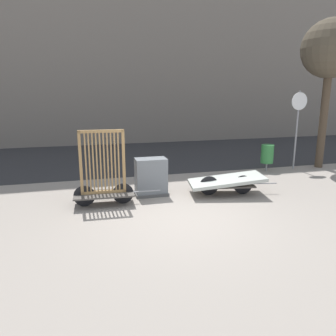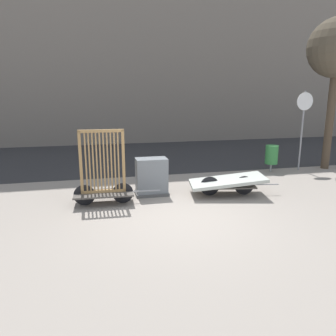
{
  "view_description": "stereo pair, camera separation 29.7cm",
  "coord_description": "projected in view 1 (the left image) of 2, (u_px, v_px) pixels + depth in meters",
  "views": [
    {
      "loc": [
        -2.11,
        -6.47,
        2.76
      ],
      "look_at": [
        0.0,
        1.42,
        0.84
      ],
      "focal_mm": 35.0,
      "sensor_mm": 36.0,
      "label": 1
    },
    {
      "loc": [
        -1.82,
        -6.54,
        2.76
      ],
      "look_at": [
        0.0,
        1.42,
        0.84
      ],
      "focal_mm": 35.0,
      "sensor_mm": 36.0,
      "label": 2
    }
  ],
  "objects": [
    {
      "name": "bike_cart_with_bedframe",
      "position": [
        104.0,
        180.0,
        8.02
      ],
      "size": [
        2.17,
        0.77,
        1.87
      ],
      "rotation": [
        0.0,
        0.0,
        -0.04
      ],
      "color": "#4C4742",
      "rests_on": "ground_plane"
    },
    {
      "name": "bike_cart_with_mattress",
      "position": [
        226.0,
        181.0,
        8.91
      ],
      "size": [
        2.47,
        1.31,
        0.55
      ],
      "rotation": [
        0.0,
        0.0,
        -0.17
      ],
      "color": "#4C4742",
      "rests_on": "ground_plane"
    },
    {
      "name": "utility_cabinet",
      "position": [
        151.0,
        178.0,
        8.84
      ],
      "size": [
        0.89,
        0.55,
        1.02
      ],
      "color": "#4C4C4C",
      "rests_on": "ground_plane"
    },
    {
      "name": "trash_bin",
      "position": [
        267.0,
        154.0,
        11.55
      ],
      "size": [
        0.44,
        0.44,
        0.93
      ],
      "color": "gray",
      "rests_on": "ground_plane"
    },
    {
      "name": "road_strip",
      "position": [
        132.0,
        156.0,
        14.29
      ],
      "size": [
        56.0,
        7.08,
        0.01
      ],
      "color": "#2D2D30",
      "rests_on": "ground_plane"
    },
    {
      "name": "sign_post",
      "position": [
        298.0,
        118.0,
        11.54
      ],
      "size": [
        0.61,
        0.06,
        2.78
      ],
      "color": "gray",
      "rests_on": "ground_plane"
    },
    {
      "name": "street_tree",
      "position": [
        331.0,
        51.0,
        11.3
      ],
      "size": [
        2.02,
        2.02,
        5.21
      ],
      "color": "#4C3D2D",
      "rests_on": "ground_plane"
    },
    {
      "name": "ground_plane",
      "position": [
        185.0,
        219.0,
        7.25
      ],
      "size": [
        60.0,
        60.0,
        0.0
      ],
      "primitive_type": "plane",
      "color": "gray"
    }
  ]
}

